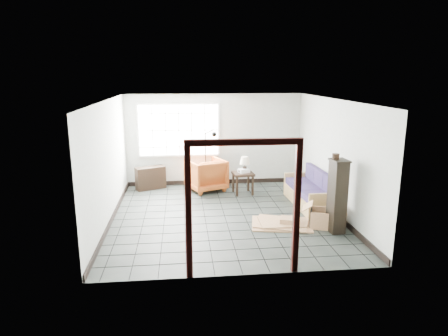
{
  "coord_description": "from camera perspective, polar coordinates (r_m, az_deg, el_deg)",
  "views": [
    {
      "loc": [
        -0.93,
        -8.5,
        3.14
      ],
      "look_at": [
        0.02,
        0.3,
        1.05
      ],
      "focal_mm": 32.0,
      "sensor_mm": 36.0,
      "label": 1
    }
  ],
  "objects": [
    {
      "name": "cardboard_pile",
      "position": [
        8.66,
        8.35,
        -7.75
      ],
      "size": [
        1.38,
        1.15,
        0.18
      ],
      "rotation": [
        0.0,
        0.0,
        -0.23
      ],
      "color": "#946947",
      "rests_on": "ground"
    },
    {
      "name": "table_lamp",
      "position": [
        10.62,
        3.0,
        0.96
      ],
      "size": [
        0.3,
        0.3,
        0.41
      ],
      "rotation": [
        0.0,
        0.0,
        0.12
      ],
      "color": "black",
      "rests_on": "side_table"
    },
    {
      "name": "floor_lamp",
      "position": [
        11.11,
        -2.05,
        1.61
      ],
      "size": [
        0.44,
        0.31,
        1.66
      ],
      "rotation": [
        0.0,
        0.0,
        -0.04
      ],
      "color": "black",
      "rests_on": "ground"
    },
    {
      "name": "doorway_trim",
      "position": [
        6.14,
        2.81,
        -3.38
      ],
      "size": [
        1.8,
        0.08,
        2.2
      ],
      "color": "#350F0C",
      "rests_on": "ground"
    },
    {
      "name": "armchair",
      "position": [
        10.97,
        -2.6,
        -0.74
      ],
      "size": [
        1.2,
        1.17,
        0.96
      ],
      "primitive_type": "imported",
      "rotation": [
        0.0,
        0.0,
        3.53
      ],
      "color": "#994916",
      "rests_on": "ground"
    },
    {
      "name": "window_panel",
      "position": [
        11.31,
        -6.48,
        5.4
      ],
      "size": [
        2.32,
        0.08,
        1.52
      ],
      "color": "silver",
      "rests_on": "ground"
    },
    {
      "name": "tall_shelf",
      "position": [
        8.32,
        15.88,
        -3.8
      ],
      "size": [
        0.34,
        0.43,
        1.5
      ],
      "rotation": [
        0.0,
        0.0,
        0.07
      ],
      "color": "black",
      "rests_on": "ground"
    },
    {
      "name": "futon_sofa",
      "position": [
        9.97,
        12.5,
        -3.48
      ],
      "size": [
        0.79,
        1.98,
        0.87
      ],
      "rotation": [
        0.0,
        0.0,
        0.03
      ],
      "color": "#AA864D",
      "rests_on": "ground"
    },
    {
      "name": "projector",
      "position": [
        10.61,
        2.84,
        -0.38
      ],
      "size": [
        0.32,
        0.29,
        0.1
      ],
      "rotation": [
        0.0,
        0.0,
        0.31
      ],
      "color": "silver",
      "rests_on": "side_table"
    },
    {
      "name": "console_shelf",
      "position": [
        11.3,
        -10.45,
        -1.4
      ],
      "size": [
        0.86,
        0.61,
        0.63
      ],
      "rotation": [
        0.0,
        0.0,
        0.41
      ],
      "color": "black",
      "rests_on": "ground"
    },
    {
      "name": "ground",
      "position": [
        9.11,
        0.08,
        -6.84
      ],
      "size": [
        5.5,
        5.5,
        0.0
      ],
      "primitive_type": "plane",
      "color": "black",
      "rests_on": "ground"
    },
    {
      "name": "side_table",
      "position": [
        10.64,
        2.72,
        -1.18
      ],
      "size": [
        0.59,
        0.59,
        0.58
      ],
      "rotation": [
        0.0,
        0.0,
        0.11
      ],
      "color": "black",
      "rests_on": "ground"
    },
    {
      "name": "open_box",
      "position": [
        8.69,
        14.1,
        -7.0
      ],
      "size": [
        1.0,
        0.73,
        0.51
      ],
      "rotation": [
        0.0,
        0.0,
        -0.37
      ],
      "color": "#946947",
      "rests_on": "ground"
    },
    {
      "name": "pot",
      "position": [
        8.17,
        15.68,
        1.62
      ],
      "size": [
        0.17,
        0.17,
        0.11
      ],
      "rotation": [
        0.0,
        0.0,
        0.18
      ],
      "color": "black",
      "rests_on": "tall_shelf"
    },
    {
      "name": "room_shell",
      "position": [
        8.71,
        0.06,
        3.65
      ],
      "size": [
        5.02,
        5.52,
        2.61
      ],
      "color": "#AFB3AC",
      "rests_on": "ground"
    }
  ]
}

